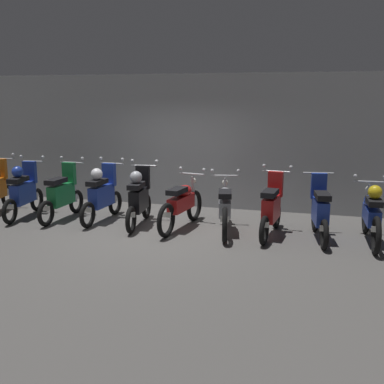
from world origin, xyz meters
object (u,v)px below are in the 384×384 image
at_px(motorbike_slot_2, 62,195).
at_px(motorbike_slot_5, 182,204).
at_px(motorbike_slot_8, 320,211).
at_px(motorbike_slot_3, 102,194).
at_px(motorbike_slot_7, 272,208).
at_px(motorbike_slot_9, 372,214).
at_px(motorbike_slot_4, 139,198).
at_px(motorbike_slot_1, 24,191).
at_px(motorbike_slot_6, 225,207).

distance_m(motorbike_slot_2, motorbike_slot_5, 2.65).
bearing_deg(motorbike_slot_8, motorbike_slot_5, 179.45).
bearing_deg(motorbike_slot_3, motorbike_slot_2, -174.23).
relative_size(motorbike_slot_7, motorbike_slot_9, 0.86).
bearing_deg(motorbike_slot_4, motorbike_slot_3, 171.58).
height_order(motorbike_slot_4, motorbike_slot_5, motorbike_slot_4).
xyz_separation_m(motorbike_slot_4, motorbike_slot_8, (3.52, -0.01, -0.04)).
bearing_deg(motorbike_slot_1, motorbike_slot_3, 5.37).
distance_m(motorbike_slot_2, motorbike_slot_6, 3.52).
xyz_separation_m(motorbike_slot_7, motorbike_slot_8, (0.87, 0.02, -0.00)).
bearing_deg(motorbike_slot_6, motorbike_slot_8, 0.09).
bearing_deg(motorbike_slot_5, motorbike_slot_6, -1.83).
bearing_deg(motorbike_slot_3, motorbike_slot_9, -1.33).
height_order(motorbike_slot_4, motorbike_slot_7, same).
bearing_deg(motorbike_slot_2, motorbike_slot_5, -0.48).
bearing_deg(motorbike_slot_9, motorbike_slot_5, 179.81).
relative_size(motorbike_slot_8, motorbike_slot_9, 0.86).
distance_m(motorbike_slot_1, motorbike_slot_7, 5.30).
xyz_separation_m(motorbike_slot_2, motorbike_slot_9, (6.17, -0.03, 0.00)).
relative_size(motorbike_slot_3, motorbike_slot_7, 1.00).
distance_m(motorbike_slot_2, motorbike_slot_3, 0.89).
bearing_deg(motorbike_slot_7, motorbike_slot_1, -179.89).
xyz_separation_m(motorbike_slot_4, motorbike_slot_5, (0.89, 0.02, -0.08)).
distance_m(motorbike_slot_5, motorbike_slot_9, 3.52).
bearing_deg(motorbike_slot_2, motorbike_slot_8, -0.51).
distance_m(motorbike_slot_1, motorbike_slot_3, 1.78).
distance_m(motorbike_slot_4, motorbike_slot_9, 4.41).
bearing_deg(motorbike_slot_7, motorbike_slot_6, 178.93).
xyz_separation_m(motorbike_slot_1, motorbike_slot_4, (2.65, 0.04, 0.00)).
distance_m(motorbike_slot_3, motorbike_slot_8, 4.40).
height_order(motorbike_slot_8, motorbike_slot_9, motorbike_slot_8).
distance_m(motorbike_slot_8, motorbike_slot_9, 0.89).
bearing_deg(motorbike_slot_2, motorbike_slot_4, -1.33).
distance_m(motorbike_slot_1, motorbike_slot_8, 6.17).
bearing_deg(motorbike_slot_8, motorbike_slot_7, -178.74).
relative_size(motorbike_slot_1, motorbike_slot_6, 0.87).
xyz_separation_m(motorbike_slot_1, motorbike_slot_3, (1.77, 0.17, 0.00)).
distance_m(motorbike_slot_1, motorbike_slot_5, 3.54).
relative_size(motorbike_slot_1, motorbike_slot_8, 1.00).
height_order(motorbike_slot_1, motorbike_slot_6, motorbike_slot_1).
relative_size(motorbike_slot_4, motorbike_slot_8, 1.00).
height_order(motorbike_slot_3, motorbike_slot_7, same).
relative_size(motorbike_slot_3, motorbike_slot_4, 1.00).
bearing_deg(motorbike_slot_5, motorbike_slot_8, -0.55).
bearing_deg(motorbike_slot_7, motorbike_slot_9, 1.06).
relative_size(motorbike_slot_1, motorbike_slot_9, 0.86).
relative_size(motorbike_slot_1, motorbike_slot_5, 0.87).
xyz_separation_m(motorbike_slot_2, motorbike_slot_4, (1.76, -0.04, 0.04)).
distance_m(motorbike_slot_1, motorbike_slot_2, 0.89).
height_order(motorbike_slot_4, motorbike_slot_8, motorbike_slot_4).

